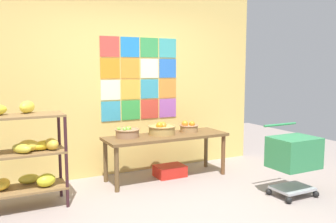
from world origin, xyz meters
The scene contains 9 objects.
ground centered at (0.00, 0.00, 0.00)m, with size 9.65×9.65×0.00m, color gray.
back_wall_with_art centered at (0.00, 1.85, 1.48)m, with size 4.44×0.07×2.97m.
banana_shelf_unit centered at (-1.58, 1.05, 0.69)m, with size 1.01×0.47×1.20m.
display_table centered at (0.39, 1.29, 0.55)m, with size 1.78×0.58×0.63m.
fruit_basket_left centered at (0.35, 1.36, 0.71)m, with size 0.40×0.40×0.19m.
fruit_basket_back_left centered at (0.80, 1.37, 0.70)m, with size 0.28×0.28×0.17m.
fruit_basket_centre centered at (-0.16, 1.39, 0.69)m, with size 0.34×0.34×0.15m.
produce_crate_under_table centered at (0.47, 1.33, 0.08)m, with size 0.43×0.31×0.16m, color red.
shopping_cart centered at (1.44, -0.08, 0.52)m, with size 0.55×0.48×0.88m.
Camera 1 is at (-1.90, -3.18, 1.58)m, focal length 38.35 mm.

